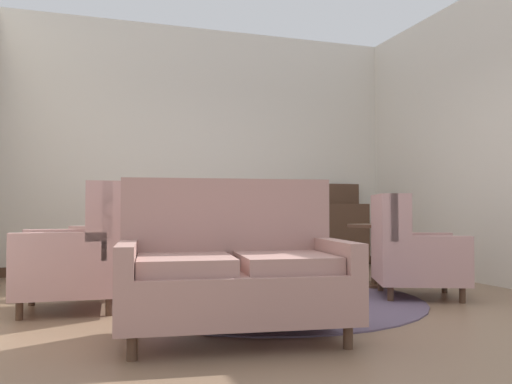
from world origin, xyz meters
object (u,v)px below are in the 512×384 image
coffee_table (255,259)px  settee (234,272)px  armchair_foreground_right (133,246)px  sideboard (329,231)px  side_table (374,249)px  armchair_near_sideboard (80,256)px  armchair_back_corner (410,252)px  armchair_far_left (286,243)px  porcelain_vase (253,235)px

coffee_table → settee: bearing=-113.6°
armchair_foreground_right → sideboard: sideboard is taller
side_table → sideboard: size_ratio=0.56×
coffee_table → settee: (-0.56, -1.28, 0.04)m
settee → sideboard: (2.37, 3.48, 0.10)m
armchair_near_sideboard → armchair_back_corner: armchair_near_sideboard is taller
settee → armchair_far_left: 2.82m
coffee_table → porcelain_vase: bearing=-142.1°
porcelain_vase → armchair_far_left: size_ratio=0.31×
armchair_far_left → armchair_foreground_right: armchair_foreground_right is taller
porcelain_vase → armchair_near_sideboard: (-1.49, 0.04, -0.15)m
coffee_table → armchair_near_sideboard: armchair_near_sideboard is taller
porcelain_vase → coffee_table: bearing=37.9°
settee → armchair_back_corner: 2.23m
armchair_far_left → side_table: (0.68, -0.84, -0.02)m
settee → side_table: (2.01, 1.65, -0.01)m
armchair_back_corner → armchair_far_left: bearing=46.5°
porcelain_vase → side_table: bearing=14.8°
coffee_table → armchair_foreground_right: bearing=134.0°
coffee_table → settee: 1.39m
armchair_back_corner → settee: bearing=138.8°
coffee_table → armchair_near_sideboard: (-1.51, 0.02, 0.07)m
armchair_foreground_right → armchair_far_left: bearing=129.9°
settee → side_table: bearing=46.1°
porcelain_vase → settee: (-0.53, -1.26, -0.17)m
armchair_foreground_right → coffee_table: bearing=78.1°
settee → armchair_foreground_right: 2.35m
coffee_table → armchair_far_left: size_ratio=0.88×
porcelain_vase → settee: 1.38m
armchair_foreground_right → armchair_near_sideboard: armchair_foreground_right is taller
coffee_table → armchair_near_sideboard: bearing=179.2°
side_table → armchair_back_corner: bearing=-91.1°
porcelain_vase → side_table: porcelain_vase is taller
side_table → sideboard: sideboard is taller
armchair_far_left → armchair_back_corner: armchair_far_left is taller
armchair_near_sideboard → porcelain_vase: bearing=91.4°
armchair_near_sideboard → side_table: 2.99m
armchair_back_corner → side_table: 0.66m
armchair_back_corner → sideboard: bearing=14.0°
armchair_far_left → side_table: 1.08m
armchair_back_corner → side_table: bearing=21.4°
settee → armchair_foreground_right: armchair_foreground_right is taller
settee → armchair_back_corner: size_ratio=1.54×
porcelain_vase → armchair_back_corner: (1.47, -0.27, -0.17)m
coffee_table → armchair_back_corner: (1.44, -0.29, 0.04)m
coffee_table → settee: settee is taller
armchair_far_left → armchair_near_sideboard: armchair_near_sideboard is taller
porcelain_vase → sideboard: bearing=50.4°
armchair_far_left → armchair_back_corner: (0.66, -1.49, -0.01)m
settee → porcelain_vase: bearing=73.8°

